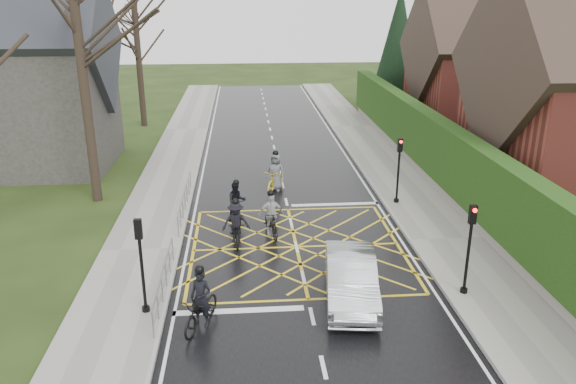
{
  "coord_description": "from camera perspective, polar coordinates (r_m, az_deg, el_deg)",
  "views": [
    {
      "loc": [
        -1.96,
        -19.86,
        9.44
      ],
      "look_at": [
        -0.1,
        2.79,
        1.3
      ],
      "focal_mm": 35.0,
      "sensor_mm": 36.0,
      "label": 1
    }
  ],
  "objects": [
    {
      "name": "traffic_light_ne",
      "position": [
        26.25,
        11.15,
        2.08
      ],
      "size": [
        0.24,
        0.31,
        3.21
      ],
      "rotation": [
        0.0,
        0.0,
        3.14
      ],
      "color": "black",
      "rests_on": "ground"
    },
    {
      "name": "railing_south",
      "position": [
        18.71,
        -12.53,
        -8.39
      ],
      "size": [
        0.05,
        5.04,
        1.03
      ],
      "color": "slate",
      "rests_on": "ground"
    },
    {
      "name": "conifer",
      "position": [
        47.8,
        11.09,
        14.01
      ],
      "size": [
        4.6,
        4.6,
        10.0
      ],
      "color": "black",
      "rests_on": "ground"
    },
    {
      "name": "traffic_light_sw",
      "position": [
        17.51,
        -14.62,
        -7.37
      ],
      "size": [
        0.24,
        0.31,
        3.21
      ],
      "color": "black",
      "rests_on": "ground"
    },
    {
      "name": "hedge",
      "position": [
        28.59,
        15.39,
        4.11
      ],
      "size": [
        0.9,
        38.0,
        2.8
      ],
      "primitive_type": "cube",
      "color": "black",
      "rests_on": "stone_wall"
    },
    {
      "name": "tree_near",
      "position": [
        26.85,
        -20.63,
        15.24
      ],
      "size": [
        9.24,
        9.24,
        11.44
      ],
      "color": "black",
      "rests_on": "ground"
    },
    {
      "name": "stone_wall",
      "position": [
        29.09,
        15.08,
        0.79
      ],
      "size": [
        0.5,
        38.0,
        0.7
      ],
      "primitive_type": "cube",
      "color": "slate",
      "rests_on": "ground"
    },
    {
      "name": "sidewalk_left",
      "position": [
        22.33,
        -14.73,
        -5.79
      ],
      "size": [
        3.0,
        80.0,
        0.15
      ],
      "primitive_type": "cube",
      "color": "gray",
      "rests_on": "ground"
    },
    {
      "name": "cyclist_lead",
      "position": [
        28.01,
        -1.26,
        1.55
      ],
      "size": [
        1.52,
        2.25,
        2.07
      ],
      "rotation": [
        0.0,
        0.0,
        -0.4
      ],
      "color": "gold",
      "rests_on": "ground"
    },
    {
      "name": "traffic_light_se",
      "position": [
        18.86,
        17.87,
        -5.68
      ],
      "size": [
        0.24,
        0.31,
        3.21
      ],
      "rotation": [
        0.0,
        0.0,
        3.14
      ],
      "color": "black",
      "rests_on": "ground"
    },
    {
      "name": "cyclist_front",
      "position": [
        22.84,
        -1.73,
        -2.75
      ],
      "size": [
        1.12,
        2.02,
        1.95
      ],
      "rotation": [
        0.0,
        0.0,
        0.2
      ],
      "color": "black",
      "rests_on": "ground"
    },
    {
      "name": "cyclist_back",
      "position": [
        24.45,
        -5.23,
        -1.33
      ],
      "size": [
        0.92,
        1.91,
        1.86
      ],
      "rotation": [
        0.0,
        0.0,
        0.17
      ],
      "color": "black",
      "rests_on": "ground"
    },
    {
      "name": "car",
      "position": [
        18.36,
        6.42,
        -8.71
      ],
      "size": [
        2.11,
        4.66,
        1.48
      ],
      "primitive_type": "imported",
      "rotation": [
        0.0,
        0.0,
        -0.12
      ],
      "color": "#B0B2B7",
      "rests_on": "ground"
    },
    {
      "name": "cyclist_mid",
      "position": [
        22.26,
        -5.3,
        -3.56
      ],
      "size": [
        1.15,
        1.96,
        1.86
      ],
      "rotation": [
        0.0,
        0.0,
        0.09
      ],
      "color": "black",
      "rests_on": "ground"
    },
    {
      "name": "sidewalk_right",
      "position": [
        23.36,
        15.73,
        -4.72
      ],
      "size": [
        3.0,
        80.0,
        0.15
      ],
      "primitive_type": "cube",
      "color": "gray",
      "rests_on": "ground"
    },
    {
      "name": "road",
      "position": [
        22.08,
        0.87,
        -5.6
      ],
      "size": [
        9.0,
        80.0,
        0.01
      ],
      "primitive_type": "cube",
      "color": "black",
      "rests_on": "ground"
    },
    {
      "name": "cyclist_rear",
      "position": [
        17.12,
        -8.81,
        -11.47
      ],
      "size": [
        1.45,
        2.16,
        1.98
      ],
      "rotation": [
        0.0,
        0.0,
        -0.4
      ],
      "color": "black",
      "rests_on": "ground"
    },
    {
      "name": "railing_north",
      "position": [
        25.53,
        -10.45,
        -0.45
      ],
      "size": [
        0.05,
        6.04,
        1.03
      ],
      "color": "slate",
      "rests_on": "ground"
    },
    {
      "name": "house_far",
      "position": [
        41.7,
        19.39,
        11.62
      ],
      "size": [
        9.8,
        8.8,
        10.3
      ],
      "color": "maroon",
      "rests_on": "ground"
    },
    {
      "name": "church",
      "position": [
        34.2,
        -24.85,
        10.34
      ],
      "size": [
        8.8,
        7.8,
        11.0
      ],
      "color": "#2D2B28",
      "rests_on": "ground"
    },
    {
      "name": "tree_mid",
      "position": [
        34.81,
        -18.93,
        17.37
      ],
      "size": [
        10.08,
        10.08,
        12.48
      ],
      "color": "black",
      "rests_on": "ground"
    },
    {
      "name": "tree_far",
      "position": [
        42.56,
        -15.21,
        16.02
      ],
      "size": [
        8.4,
        8.4,
        10.4
      ],
      "color": "black",
      "rests_on": "ground"
    },
    {
      "name": "ground",
      "position": [
        22.08,
        0.87,
        -5.61
      ],
      "size": [
        120.0,
        120.0,
        0.0
      ],
      "primitive_type": "plane",
      "color": "black",
      "rests_on": "ground"
    }
  ]
}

